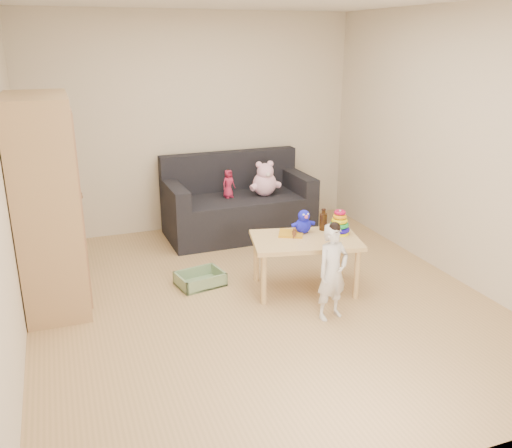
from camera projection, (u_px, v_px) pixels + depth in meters
name	position (u px, v px, depth m)	size (l,w,h in m)	color
room	(261.00, 161.00, 4.56)	(4.50, 4.50, 4.50)	tan
wardrobe	(47.00, 204.00, 4.66)	(0.51, 1.03, 1.85)	tan
sofa	(239.00, 215.00, 6.58)	(1.73, 0.87, 0.49)	black
play_table	(305.00, 264.00, 5.11)	(0.98, 0.62, 0.52)	#D8BA76
storage_bin	(200.00, 279.00, 5.26)	(0.43, 0.33, 0.13)	gray
toddler	(332.00, 273.00, 4.54)	(0.30, 0.20, 0.82)	silver
pink_bear	(265.00, 181.00, 6.48)	(0.31, 0.26, 0.35)	#FFBBDE
doll	(228.00, 184.00, 6.39)	(0.17, 0.11, 0.33)	#AB2042
ring_stacker	(339.00, 224.00, 5.12)	(0.20, 0.20, 0.23)	#FFFC0D
brown_bottle	(323.00, 221.00, 5.22)	(0.07, 0.07, 0.21)	black
blue_plush	(303.00, 221.00, 5.14)	(0.19, 0.15, 0.23)	#1B1DF5
wooden_figure	(294.00, 233.00, 5.01)	(0.04, 0.03, 0.10)	#58301B
yellow_book	(291.00, 233.00, 5.13)	(0.22, 0.22, 0.02)	orange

